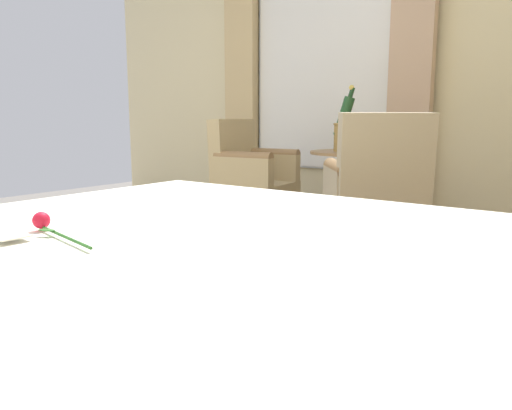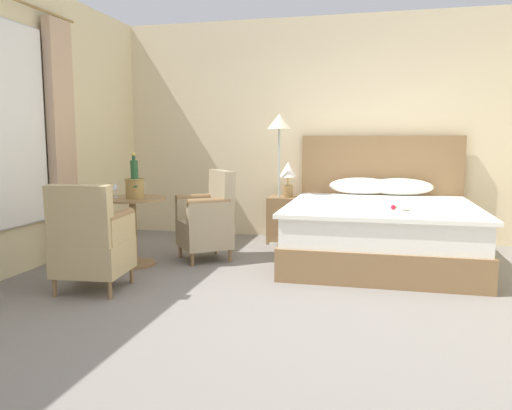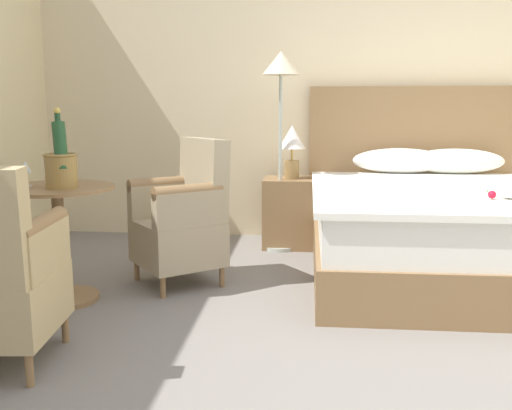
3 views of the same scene
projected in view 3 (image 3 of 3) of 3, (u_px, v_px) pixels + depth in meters
ground_plane at (414, 375)px, 2.54m from camera, size 7.33×7.33×0.00m
wall_headboard_side at (364, 78)px, 5.04m from camera, size 5.95×0.12×2.87m
bed at (448, 224)px, 4.06m from camera, size 1.99×2.16×1.36m
nightstand at (291, 212)px, 4.86m from camera, size 0.50×0.42×0.59m
bedside_lamp at (292, 143)px, 4.76m from camera, size 0.23×0.23×0.45m
floor_lamp_brass at (281, 91)px, 4.59m from camera, size 0.30×0.30×1.62m
side_table_round at (59, 234)px, 3.45m from camera, size 0.68×0.68×0.71m
champagne_bucket at (61, 164)px, 3.31m from camera, size 0.20×0.20×0.47m
wine_glass_near_bucket at (66, 168)px, 3.57m from camera, size 0.07×0.07×0.13m
wine_glass_near_edge at (25, 168)px, 3.38m from camera, size 0.07×0.07×0.15m
armchair_by_window at (183, 219)px, 3.81m from camera, size 0.73×0.73×0.98m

